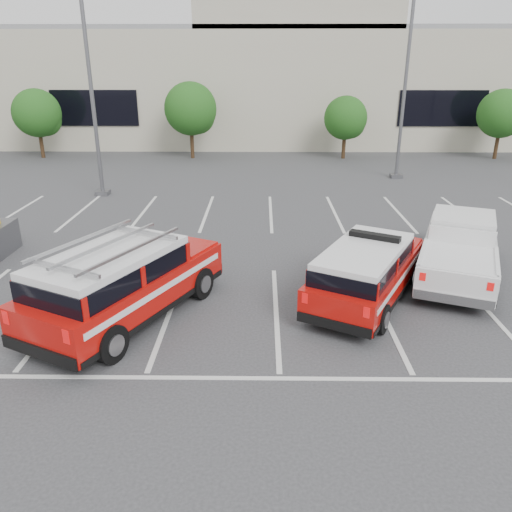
{
  "coord_description": "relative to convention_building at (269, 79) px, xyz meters",
  "views": [
    {
      "loc": [
        -0.37,
        -11.27,
        5.9
      ],
      "look_at": [
        -0.53,
        1.24,
        1.05
      ],
      "focal_mm": 35.0,
      "sensor_mm": 36.0,
      "label": 1
    }
  ],
  "objects": [
    {
      "name": "tree_mid_right",
      "position": [
        4.91,
        -9.82,
        -2.22
      ],
      "size": [
        2.77,
        2.77,
        3.99
      ],
      "color": "#3F2B19",
      "rests_on": "ground"
    },
    {
      "name": "white_pickup",
      "position": [
        5.26,
        -29.33,
        -4.03
      ],
      "size": [
        3.92,
        5.94,
        1.73
      ],
      "rotation": [
        0.0,
        0.0,
        -0.39
      ],
      "color": "silver",
      "rests_on": "ground"
    },
    {
      "name": "light_pole_left",
      "position": [
        -8.18,
        -19.86,
        0.47
      ],
      "size": [
        0.9,
        0.6,
        10.24
      ],
      "color": "#59595E",
      "rests_on": "ground"
    },
    {
      "name": "light_pole_mid",
      "position": [
        6.82,
        -15.86,
        0.47
      ],
      "size": [
        0.9,
        0.6,
        10.24
      ],
      "color": "#59595E",
      "rests_on": "ground"
    },
    {
      "name": "fire_chief_suv",
      "position": [
        2.2,
        -31.13,
        -4.0
      ],
      "size": [
        3.95,
        5.23,
        1.75
      ],
      "rotation": [
        0.0,
        0.0,
        -0.5
      ],
      "color": "#AC0C08",
      "rests_on": "ground"
    },
    {
      "name": "convention_building",
      "position": [
        0.0,
        0.0,
        0.0
      ],
      "size": [
        60.0,
        16.99,
        13.2
      ],
      "color": "#BDB5A0",
      "rests_on": "ground"
    },
    {
      "name": "ladder_suv",
      "position": [
        -3.87,
        -32.24,
        -3.87
      ],
      "size": [
        4.29,
        5.78,
        2.13
      ],
      "rotation": [
        0.0,
        0.0,
        -0.46
      ],
      "color": "#AC0C08",
      "rests_on": "ground"
    },
    {
      "name": "tree_mid_left",
      "position": [
        -5.09,
        -9.82,
        -1.68
      ],
      "size": [
        3.37,
        3.37,
        4.85
      ],
      "color": "#3F2B19",
      "rests_on": "ground"
    },
    {
      "name": "tree_right",
      "position": [
        14.91,
        -9.82,
        -1.95
      ],
      "size": [
        3.07,
        3.07,
        4.42
      ],
      "color": "#3F2B19",
      "rests_on": "ground"
    },
    {
      "name": "ground",
      "position": [
        -0.18,
        -31.86,
        -4.72
      ],
      "size": [
        120.0,
        120.0,
        0.0
      ],
      "primitive_type": "plane",
      "color": "#333335",
      "rests_on": "ground"
    },
    {
      "name": "tree_left",
      "position": [
        -15.09,
        -9.82,
        -1.95
      ],
      "size": [
        3.07,
        3.07,
        4.42
      ],
      "color": "#3F2B19",
      "rests_on": "ground"
    },
    {
      "name": "stall_markings",
      "position": [
        -0.18,
        -27.36,
        -4.71
      ],
      "size": [
        23.0,
        15.0,
        0.01
      ],
      "primitive_type": "cube",
      "color": "silver",
      "rests_on": "ground"
    }
  ]
}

